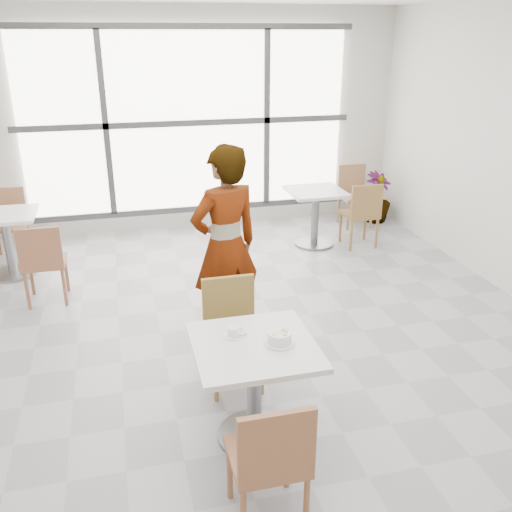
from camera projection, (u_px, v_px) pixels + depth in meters
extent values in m
plane|color=#9E9EA5|center=(248.00, 346.00, 5.03)|extent=(7.00, 7.00, 0.00)
plane|color=silver|center=(188.00, 122.00, 7.61)|extent=(6.00, 0.00, 6.00)
cube|color=white|center=(189.00, 123.00, 7.56)|extent=(4.40, 0.04, 2.40)
cube|color=#3F3F42|center=(189.00, 123.00, 7.53)|extent=(4.60, 0.05, 0.08)
cube|color=#3F3F42|center=(106.00, 126.00, 7.28)|extent=(0.08, 0.05, 2.40)
cube|color=#3F3F42|center=(267.00, 120.00, 7.78)|extent=(0.08, 0.05, 2.40)
cube|color=#3F3F42|center=(193.00, 209.00, 7.99)|extent=(4.60, 0.05, 0.08)
cube|color=#3F3F42|center=(184.00, 26.00, 7.07)|extent=(4.60, 0.05, 0.08)
cube|color=silver|center=(254.00, 347.00, 3.63)|extent=(0.80, 0.80, 0.04)
cylinder|color=slate|center=(254.00, 394.00, 3.77)|extent=(0.10, 0.10, 0.71)
cylinder|color=slate|center=(254.00, 434.00, 3.90)|extent=(0.52, 0.52, 0.03)
cube|color=#955C3B|center=(267.00, 457.00, 3.11)|extent=(0.42, 0.42, 0.04)
cube|color=#955C3B|center=(277.00, 447.00, 2.86)|extent=(0.42, 0.04, 0.42)
cylinder|color=#955C3B|center=(287.00, 460.00, 3.40)|extent=(0.04, 0.04, 0.41)
cylinder|color=#955C3B|center=(306.00, 505.00, 3.08)|extent=(0.04, 0.04, 0.41)
cylinder|color=#955C3B|center=(230.00, 471.00, 3.32)|extent=(0.04, 0.04, 0.41)
cube|color=olive|center=(234.00, 338.00, 4.32)|extent=(0.42, 0.42, 0.04)
cube|color=olive|center=(228.00, 301.00, 4.41)|extent=(0.42, 0.04, 0.42)
cylinder|color=olive|center=(216.00, 378.00, 4.21)|extent=(0.04, 0.04, 0.41)
cylinder|color=olive|center=(208.00, 354.00, 4.53)|extent=(0.04, 0.04, 0.41)
cylinder|color=olive|center=(262.00, 372.00, 4.29)|extent=(0.04, 0.04, 0.41)
cylinder|color=olive|center=(251.00, 348.00, 4.61)|extent=(0.04, 0.04, 0.41)
cylinder|color=white|center=(279.00, 342.00, 3.63)|extent=(0.21, 0.21, 0.01)
cylinder|color=white|center=(279.00, 337.00, 3.62)|extent=(0.16, 0.16, 0.07)
torus|color=white|center=(279.00, 333.00, 3.61)|extent=(0.16, 0.16, 0.01)
cylinder|color=#CFB68E|center=(279.00, 337.00, 3.62)|extent=(0.14, 0.14, 0.05)
cylinder|color=#F6EE9F|center=(278.00, 333.00, 3.61)|extent=(0.03, 0.03, 0.01)
cylinder|color=beige|center=(280.00, 332.00, 3.62)|extent=(0.03, 0.03, 0.01)
cylinder|color=beige|center=(286.00, 332.00, 3.62)|extent=(0.03, 0.03, 0.02)
cylinder|color=beige|center=(274.00, 334.00, 3.58)|extent=(0.03, 0.03, 0.01)
cylinder|color=#F0E89A|center=(279.00, 332.00, 3.61)|extent=(0.03, 0.03, 0.01)
cylinder|color=#F8E4A0|center=(280.00, 330.00, 3.64)|extent=(0.03, 0.03, 0.02)
cylinder|color=beige|center=(281.00, 332.00, 3.62)|extent=(0.03, 0.03, 0.01)
cylinder|color=#F1E89B|center=(284.00, 329.00, 3.64)|extent=(0.03, 0.03, 0.02)
cylinder|color=beige|center=(285.00, 334.00, 3.58)|extent=(0.03, 0.03, 0.01)
cylinder|color=#ECE498|center=(285.00, 332.00, 3.61)|extent=(0.03, 0.03, 0.02)
cylinder|color=white|center=(233.00, 336.00, 3.72)|extent=(0.13, 0.13, 0.01)
cylinder|color=white|center=(233.00, 331.00, 3.70)|extent=(0.08, 0.08, 0.06)
torus|color=white|center=(240.00, 330.00, 3.71)|extent=(0.05, 0.01, 0.05)
cylinder|color=black|center=(233.00, 328.00, 3.70)|extent=(0.07, 0.07, 0.00)
cube|color=silver|center=(241.00, 335.00, 3.71)|extent=(0.09, 0.05, 0.00)
sphere|color=silver|center=(246.00, 333.00, 3.73)|extent=(0.02, 0.02, 0.02)
imported|color=black|center=(225.00, 247.00, 4.85)|extent=(0.76, 0.62, 1.81)
cube|color=white|center=(3.00, 215.00, 6.24)|extent=(0.70, 0.70, 0.04)
cylinder|color=gray|center=(9.00, 246.00, 6.38)|extent=(0.10, 0.10, 0.71)
cylinder|color=gray|center=(14.00, 273.00, 6.51)|extent=(0.52, 0.52, 0.03)
cube|color=silver|center=(316.00, 192.00, 7.17)|extent=(0.70, 0.70, 0.04)
cylinder|color=slate|center=(315.00, 219.00, 7.31)|extent=(0.10, 0.10, 0.71)
cylinder|color=slate|center=(314.00, 243.00, 7.44)|extent=(0.52, 0.52, 0.03)
cube|color=#935A3D|center=(45.00, 263.00, 5.74)|extent=(0.42, 0.42, 0.04)
cube|color=#935A3D|center=(39.00, 248.00, 5.48)|extent=(0.42, 0.04, 0.42)
cylinder|color=#935A3D|center=(67.00, 274.00, 6.03)|extent=(0.04, 0.04, 0.41)
cylinder|color=#935A3D|center=(64.00, 287.00, 5.70)|extent=(0.04, 0.04, 0.41)
cylinder|color=#935A3D|center=(32.00, 277.00, 5.94)|extent=(0.04, 0.04, 0.41)
cylinder|color=#935A3D|center=(27.00, 291.00, 5.62)|extent=(0.04, 0.04, 0.41)
cube|color=#9F6B48|center=(9.00, 226.00, 6.82)|extent=(0.42, 0.42, 0.04)
cube|color=#9F6B48|center=(8.00, 204.00, 6.90)|extent=(0.42, 0.04, 0.42)
cylinder|color=#9F6B48|center=(25.00, 247.00, 6.78)|extent=(0.04, 0.04, 0.41)
cylinder|color=#9F6B48|center=(29.00, 237.00, 7.10)|extent=(0.04, 0.04, 0.41)
cube|color=olive|center=(359.00, 214.00, 7.26)|extent=(0.42, 0.42, 0.04)
cube|color=olive|center=(367.00, 201.00, 7.00)|extent=(0.42, 0.04, 0.42)
cylinder|color=olive|center=(365.00, 225.00, 7.55)|extent=(0.04, 0.04, 0.41)
cylinder|color=olive|center=(377.00, 234.00, 7.23)|extent=(0.04, 0.04, 0.41)
cylinder|color=olive|center=(340.00, 227.00, 7.47)|extent=(0.04, 0.04, 0.41)
cylinder|color=olive|center=(351.00, 236.00, 7.14)|extent=(0.04, 0.04, 0.41)
cube|color=#996D4A|center=(356.00, 197.00, 8.02)|extent=(0.42, 0.42, 0.04)
cube|color=#996D4A|center=(351.00, 178.00, 8.10)|extent=(0.42, 0.04, 0.42)
cylinder|color=#996D4A|center=(348.00, 217.00, 7.90)|extent=(0.04, 0.04, 0.41)
cylinder|color=#996D4A|center=(338.00, 209.00, 8.22)|extent=(0.04, 0.04, 0.41)
cylinder|color=#996D4A|center=(371.00, 215.00, 7.98)|extent=(0.04, 0.04, 0.41)
cylinder|color=#996D4A|center=(361.00, 208.00, 8.31)|extent=(0.04, 0.04, 0.41)
imported|color=#63894D|center=(377.00, 197.00, 8.23)|extent=(0.55, 0.55, 0.74)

